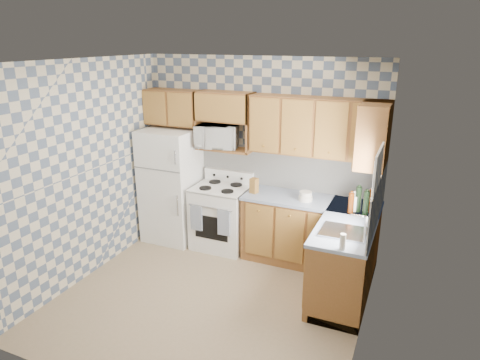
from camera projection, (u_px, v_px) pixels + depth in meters
name	position (u px, v px, depth m)	size (l,w,h in m)	color
floor	(211.00, 298.00, 5.04)	(3.40, 3.40, 0.00)	#887455
back_wall	(261.00, 155.00, 6.01)	(3.40, 0.02, 2.70)	slate
right_wall	(371.00, 215.00, 3.98)	(0.02, 3.20, 2.70)	slate
backsplash_back	(287.00, 169.00, 5.90)	(2.60, 0.01, 0.56)	silver
backsplash_right	(378.00, 202.00, 4.73)	(0.01, 1.60, 0.56)	silver
refrigerator	(171.00, 185.00, 6.34)	(0.75, 0.70, 1.68)	white
stove_body	(221.00, 217.00, 6.19)	(0.76, 0.65, 0.90)	white
cooktop	(221.00, 188.00, 6.04)	(0.76, 0.65, 0.03)	silver
backguard	(229.00, 176.00, 6.25)	(0.76, 0.08, 0.17)	white
dish_towel_left	(196.00, 218.00, 5.94)	(0.18, 0.03, 0.37)	navy
dish_towel_right	(224.00, 223.00, 5.78)	(0.18, 0.03, 0.37)	navy
base_cabinets_back	(309.00, 233.00, 5.73)	(1.75, 0.60, 0.88)	brown
base_cabinets_right	(346.00, 258.00, 5.08)	(0.60, 1.60, 0.88)	brown
countertop_back	(311.00, 201.00, 5.58)	(1.77, 0.63, 0.04)	gray
countertop_right	(349.00, 222.00, 4.93)	(0.63, 1.60, 0.04)	gray
upper_cabinets_back	(318.00, 127.00, 5.40)	(1.75, 0.33, 0.74)	brown
upper_cabinets_fridge	(173.00, 107.00, 6.15)	(0.82, 0.33, 0.50)	brown
upper_cabinets_right	(374.00, 135.00, 4.97)	(0.33, 0.70, 0.74)	brown
microwave_shelf	(225.00, 149.00, 6.02)	(0.80, 0.33, 0.03)	brown
microwave	(217.00, 136.00, 5.99)	(0.58, 0.40, 0.32)	white
sink	(344.00, 232.00, 4.62)	(0.48, 0.40, 0.03)	#B7B7BC
window	(376.00, 190.00, 4.34)	(0.02, 0.66, 0.86)	white
bottle_0	(358.00, 199.00, 5.14)	(0.07, 0.07, 0.31)	black
bottle_1	(366.00, 203.00, 5.05)	(0.07, 0.07, 0.29)	black
bottle_2	(370.00, 201.00, 5.13)	(0.07, 0.07, 0.27)	#502107
bottle_3	(351.00, 203.00, 5.10)	(0.07, 0.07, 0.25)	#502107
knife_block	(254.00, 186.00, 5.77)	(0.09, 0.09, 0.21)	brown
electric_kettle	(355.00, 202.00, 5.20)	(0.15, 0.15, 0.19)	white
food_containers	(306.00, 196.00, 5.51)	(0.18, 0.18, 0.12)	beige
soap_bottle	(343.00, 242.00, 4.22)	(0.06, 0.06, 0.17)	beige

